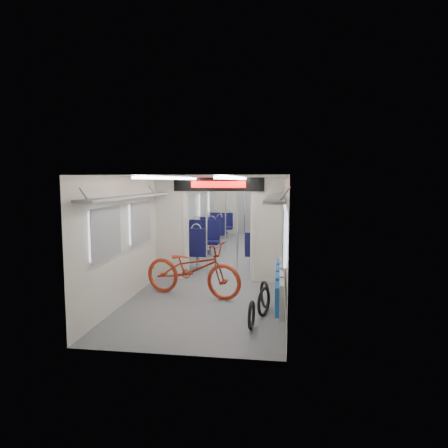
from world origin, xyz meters
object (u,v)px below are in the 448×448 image
object	(u,v)px
seat_bay_far_left	(218,227)
stanchion_far_right	(245,215)
flip_bench	(280,284)
stanchion_far_left	(225,215)
bicycle	(192,269)
bike_hoop_a	(251,317)
bike_hoop_b	(264,303)
stanchion_near_left	(207,227)
seat_bay_near_left	(196,241)
seat_bay_near_right	(264,244)
stanchion_near_right	(237,225)
seat_bay_far_right	(268,229)
bike_hoop_c	(265,296)

from	to	relation	value
seat_bay_far_left	stanchion_far_right	bearing A→B (deg)	-58.42
flip_bench	stanchion_far_left	size ratio (longest dim) A/B	0.91
bicycle	flip_bench	bearing A→B (deg)	-107.90
bike_hoop_a	bike_hoop_b	size ratio (longest dim) A/B	0.90
bike_hoop_b	stanchion_near_left	size ratio (longest dim) A/B	0.21
seat_bay_near_left	stanchion_far_right	xyz separation A→B (m)	(1.18, 1.87, 0.57)
seat_bay_near_right	stanchion_far_left	xyz separation A→B (m)	(-1.31, 1.87, 0.63)
bicycle	stanchion_far_right	distance (m)	5.22
bike_hoop_b	seat_bay_far_left	xyz separation A→B (m)	(-2.04, 8.06, 0.32)
bike_hoop_a	stanchion_far_left	distance (m)	6.96
bicycle	stanchion_near_right	xyz separation A→B (m)	(0.64, 2.16, 0.62)
bicycle	stanchion_near_left	xyz separation A→B (m)	(-0.03, 1.67, 0.62)
flip_bench	seat_bay_far_left	world-z (taller)	seat_bay_far_left
seat_bay_far_right	stanchion_far_right	xyz separation A→B (m)	(-0.69, -1.62, 0.62)
bike_hoop_a	stanchion_far_right	size ratio (longest dim) A/B	0.19
stanchion_near_left	stanchion_near_right	size ratio (longest dim) A/B	1.00
bicycle	seat_bay_near_right	bearing A→B (deg)	-5.22
seat_bay_near_left	stanchion_far_left	bearing A→B (deg)	73.24
bike_hoop_a	stanchion_far_left	world-z (taller)	stanchion_far_left
bike_hoop_b	seat_bay_near_left	xyz separation A→B (m)	(-2.04, 4.28, 0.36)
bicycle	flip_bench	world-z (taller)	bicycle
stanchion_near_left	stanchion_far_right	size ratio (longest dim) A/B	1.00
seat_bay_near_right	seat_bay_far_left	bearing A→B (deg)	116.22
flip_bench	stanchion_far_right	distance (m)	6.39
stanchion_far_left	stanchion_far_right	size ratio (longest dim) A/B	1.00
bike_hoop_a	bike_hoop_b	distance (m)	0.66
bike_hoop_c	seat_bay_near_right	size ratio (longest dim) A/B	0.25
flip_bench	stanchion_near_left	xyz separation A→B (m)	(-1.70, 2.78, 0.57)
bike_hoop_b	bike_hoop_c	distance (m)	0.43
seat_bay_near_left	stanchion_far_right	world-z (taller)	stanchion_far_right
flip_bench	bike_hoop_b	bearing A→B (deg)	153.53
bike_hoop_c	stanchion_near_left	size ratio (longest dim) A/B	0.21
bicycle	bike_hoop_c	distance (m)	1.56
bicycle	stanchion_far_right	size ratio (longest dim) A/B	0.88
stanchion_far_left	bike_hoop_c	bearing A→B (deg)	-75.50
bike_hoop_b	stanchion_far_right	xyz separation A→B (m)	(-0.86, 6.15, 0.93)
flip_bench	stanchion_near_left	world-z (taller)	stanchion_near_left
flip_bench	stanchion_far_left	xyz separation A→B (m)	(-1.73, 6.26, 0.57)
bike_hoop_a	seat_bay_near_right	bearing A→B (deg)	90.08
seat_bay_far_right	stanchion_far_left	bearing A→B (deg)	-128.73
seat_bay_far_right	stanchion_near_left	world-z (taller)	stanchion_near_left
stanchion_near_right	stanchion_far_right	bearing A→B (deg)	91.51
stanchion_far_right	seat_bay_far_left	bearing A→B (deg)	121.58
bicycle	seat_bay_near_right	world-z (taller)	bicycle
bike_hoop_a	seat_bay_near_left	distance (m)	5.27
bicycle	bike_hoop_a	world-z (taller)	bicycle
bike_hoop_a	stanchion_far_right	bearing A→B (deg)	95.91
stanchion_near_right	flip_bench	bearing A→B (deg)	-72.47
seat_bay_near_right	stanchion_far_right	distance (m)	2.10
seat_bay_far_left	bike_hoop_a	bearing A→B (deg)	-77.82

